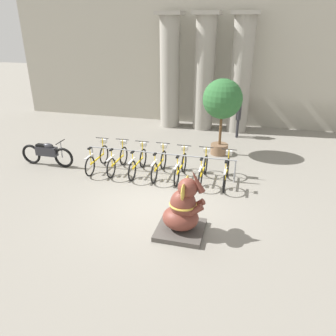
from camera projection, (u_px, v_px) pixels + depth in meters
ground_plane at (159, 204)px, 9.24m from camera, size 60.00×60.00×0.00m
building_facade at (208, 62)px, 15.63m from camera, size 20.00×0.20×6.00m
column_left at (170, 71)px, 15.28m from camera, size 1.16×1.16×5.16m
column_middle at (205, 72)px, 14.90m from camera, size 1.16×1.16×5.16m
column_right at (241, 74)px, 14.52m from camera, size 1.16×1.16×5.16m
bike_rack at (160, 157)px, 10.83m from camera, size 5.02×0.05×0.77m
bicycle_0 at (98, 158)px, 11.32m from camera, size 0.48×1.78×0.99m
bicycle_1 at (118, 160)px, 11.19m from camera, size 0.48×1.78×0.99m
bicycle_2 at (138, 162)px, 11.00m from camera, size 0.48×1.78×0.99m
bicycle_3 at (159, 164)px, 10.84m from camera, size 0.48×1.78×0.99m
bicycle_4 at (181, 167)px, 10.63m from camera, size 0.48×1.78×0.99m
bicycle_5 at (203, 169)px, 10.47m from camera, size 0.48×1.78×0.99m
bicycle_6 at (226, 172)px, 10.29m from camera, size 0.48×1.78×0.99m
elephant_statue at (183, 212)px, 7.77m from camera, size 1.14×1.14×1.72m
motorcycle at (47, 153)px, 11.57m from camera, size 2.03×0.55×0.96m
person_pedestrian at (239, 115)px, 14.32m from camera, size 0.22×0.47×1.65m
potted_tree at (222, 102)px, 11.98m from camera, size 1.46×1.46×2.88m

